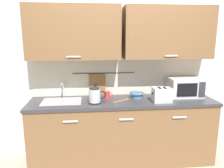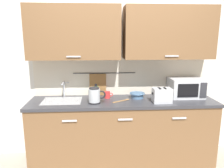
# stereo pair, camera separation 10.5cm
# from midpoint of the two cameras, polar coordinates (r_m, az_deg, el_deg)

# --- Properties ---
(counter_unit) EXTENTS (2.53, 0.64, 0.90)m
(counter_unit) POSITION_cam_midpoint_polar(r_m,az_deg,el_deg) (3.16, 3.46, -11.92)
(counter_unit) COLOR brown
(counter_unit) RESTS_ON ground
(back_wall_assembly) EXTENTS (3.70, 0.41, 2.50)m
(back_wall_assembly) POSITION_cam_midpoint_polar(r_m,az_deg,el_deg) (3.13, 3.36, 8.04)
(back_wall_assembly) COLOR silver
(back_wall_assembly) RESTS_ON ground
(sink_faucet) EXTENTS (0.09, 0.17, 0.22)m
(sink_faucet) POSITION_cam_midpoint_polar(r_m,az_deg,el_deg) (3.20, -11.50, -0.76)
(sink_faucet) COLOR #B2B5BA
(sink_faucet) RESTS_ON counter_unit
(microwave) EXTENTS (0.46, 0.35, 0.27)m
(microwave) POSITION_cam_midpoint_polar(r_m,az_deg,el_deg) (3.32, 19.46, -0.89)
(microwave) COLOR silver
(microwave) RESTS_ON counter_unit
(electric_kettle) EXTENTS (0.23, 0.16, 0.21)m
(electric_kettle) POSITION_cam_midpoint_polar(r_m,az_deg,el_deg) (2.85, -3.48, -3.02)
(electric_kettle) COLOR black
(electric_kettle) RESTS_ON counter_unit
(dish_soap_bottle) EXTENTS (0.06, 0.06, 0.20)m
(dish_soap_bottle) POSITION_cam_midpoint_polar(r_m,az_deg,el_deg) (3.12, -3.24, -1.96)
(dish_soap_bottle) COLOR green
(dish_soap_bottle) RESTS_ON counter_unit
(mug_near_sink) EXTENTS (0.12, 0.08, 0.09)m
(mug_near_sink) POSITION_cam_midpoint_polar(r_m,az_deg,el_deg) (3.08, -0.23, -2.83)
(mug_near_sink) COLOR red
(mug_near_sink) RESTS_ON counter_unit
(mixing_bowl) EXTENTS (0.21, 0.21, 0.08)m
(mixing_bowl) POSITION_cam_midpoint_polar(r_m,az_deg,el_deg) (3.11, 7.54, -2.86)
(mixing_bowl) COLOR #4C7093
(mixing_bowl) RESTS_ON counter_unit
(toaster) EXTENTS (0.26, 0.17, 0.19)m
(toaster) POSITION_cam_midpoint_polar(r_m,az_deg,el_deg) (2.96, 13.84, -2.87)
(toaster) COLOR #B7BABF
(toaster) RESTS_ON counter_unit
(wooden_spoon) EXTENTS (0.25, 0.17, 0.01)m
(wooden_spoon) POSITION_cam_midpoint_polar(r_m,az_deg,el_deg) (2.97, 3.93, -4.28)
(wooden_spoon) COLOR #9E7042
(wooden_spoon) RESTS_ON counter_unit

